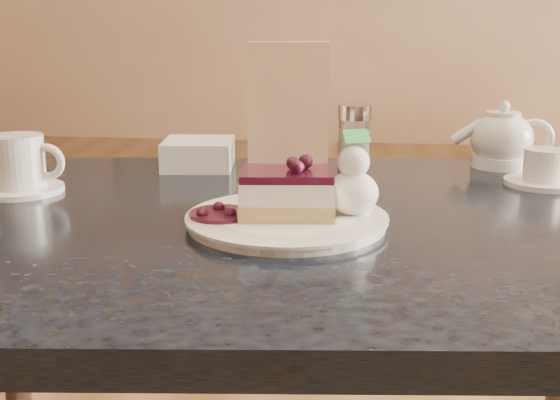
# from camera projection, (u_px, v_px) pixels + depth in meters

# --- Properties ---
(main_table) EXTENTS (1.20, 0.86, 0.71)m
(main_table) POSITION_uv_depth(u_px,v_px,m) (287.00, 269.00, 0.91)
(main_table) COLOR black
(main_table) RESTS_ON ground
(dessert_plate) EXTENTS (0.24, 0.24, 0.01)m
(dessert_plate) POSITION_uv_depth(u_px,v_px,m) (287.00, 221.00, 0.85)
(dessert_plate) COLOR white
(dessert_plate) RESTS_ON main_table
(cheesecake_slice) EXTENTS (0.12, 0.09, 0.06)m
(cheesecake_slice) POSITION_uv_depth(u_px,v_px,m) (287.00, 194.00, 0.84)
(cheesecake_slice) COLOR tan
(cheesecake_slice) RESTS_ON dessert_plate
(whipped_cream) EXTENTS (0.06, 0.06, 0.06)m
(whipped_cream) POSITION_uv_depth(u_px,v_px,m) (353.00, 193.00, 0.85)
(whipped_cream) COLOR white
(whipped_cream) RESTS_ON dessert_plate
(berry_sauce) EXTENTS (0.08, 0.08, 0.01)m
(berry_sauce) POSITION_uv_depth(u_px,v_px,m) (220.00, 214.00, 0.84)
(berry_sauce) COLOR #3C0B21
(berry_sauce) RESTS_ON dessert_plate
(coffee_set) EXTENTS (0.13, 0.12, 0.08)m
(coffee_set) POSITION_uv_depth(u_px,v_px,m) (20.00, 167.00, 1.00)
(coffee_set) COLOR white
(coffee_set) RESTS_ON main_table
(tea_set) EXTENTS (0.20, 0.24, 0.10)m
(tea_set) POSITION_uv_depth(u_px,v_px,m) (509.00, 146.00, 1.14)
(tea_set) COLOR white
(tea_set) RESTS_ON main_table
(menu_card) EXTENTS (0.13, 0.04, 0.21)m
(menu_card) POSITION_uv_depth(u_px,v_px,m) (288.00, 107.00, 1.14)
(menu_card) COLOR beige
(menu_card) RESTS_ON main_table
(sugar_shaker) EXTENTS (0.06, 0.06, 0.10)m
(sugar_shaker) POSITION_uv_depth(u_px,v_px,m) (354.00, 135.00, 1.18)
(sugar_shaker) COLOR white
(sugar_shaker) RESTS_ON main_table
(napkin_stack) EXTENTS (0.12, 0.12, 0.05)m
(napkin_stack) POSITION_uv_depth(u_px,v_px,m) (198.00, 154.00, 1.17)
(napkin_stack) COLOR white
(napkin_stack) RESTS_ON main_table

